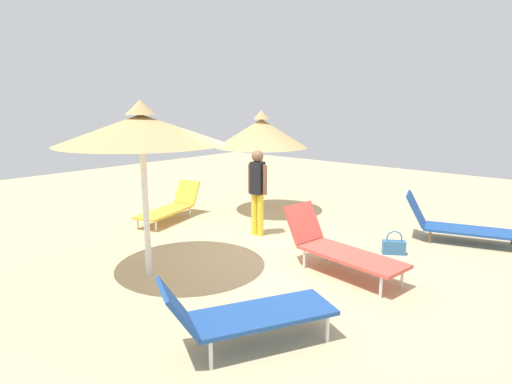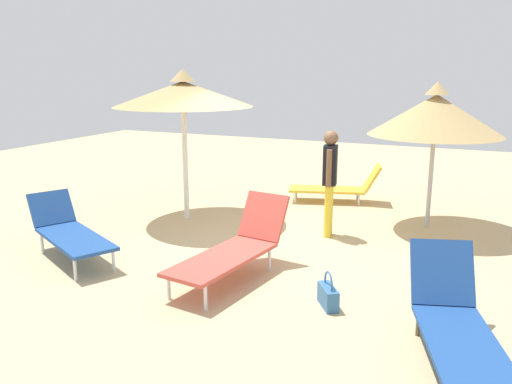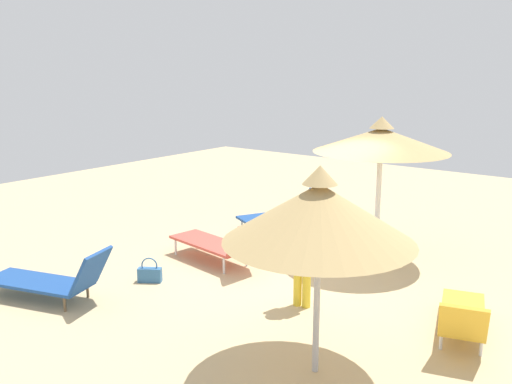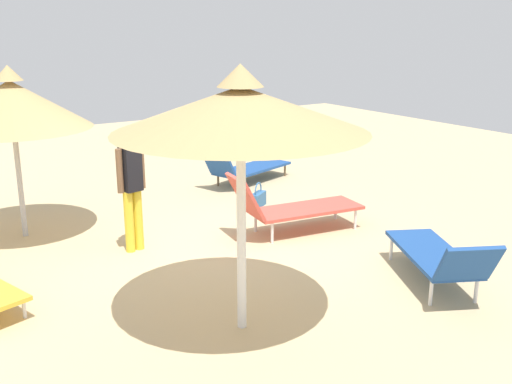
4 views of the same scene
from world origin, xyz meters
name	(u,v)px [view 2 (image 2 of 4)]	position (x,y,z in m)	size (l,w,h in m)	color
ground	(258,244)	(0.00, 0.00, -0.05)	(24.00, 24.00, 0.10)	tan
parasol_umbrella_front	(183,94)	(-0.69, -1.78, 2.32)	(2.53, 2.53, 2.76)	white
parasol_umbrella_back	(436,115)	(-1.92, 2.44, 2.00)	(2.25, 2.25, 2.56)	#B2B2B7
lounge_chair_far_right	(69,231)	(1.83, -2.27, 0.41)	(1.47, 2.04, 0.86)	#1E478C
lounge_chair_edge	(234,247)	(1.51, 0.32, 0.43)	(2.16, 0.96, 0.99)	#CC4C3F
lounge_chair_near_right	(458,326)	(2.49, 3.20, 0.36)	(2.23, 1.27, 0.93)	#1E478C
lounge_chair_near_left	(339,187)	(-3.07, 0.51, 0.33)	(1.10, 1.97, 0.82)	gold
person_standing_far_left	(330,177)	(-0.76, 0.96, 1.02)	(0.43, 0.26, 1.78)	yellow
handbag	(328,295)	(1.87, 1.73, 0.15)	(0.42, 0.35, 0.44)	#336699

